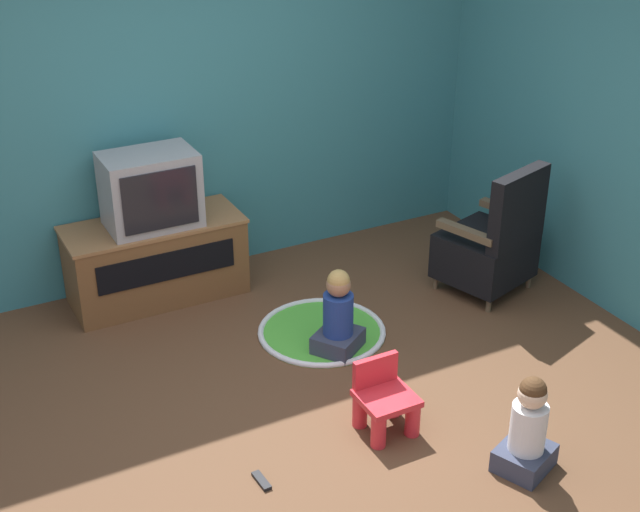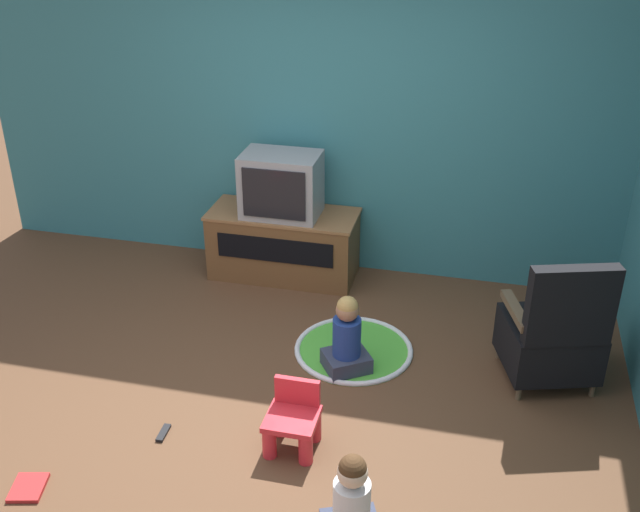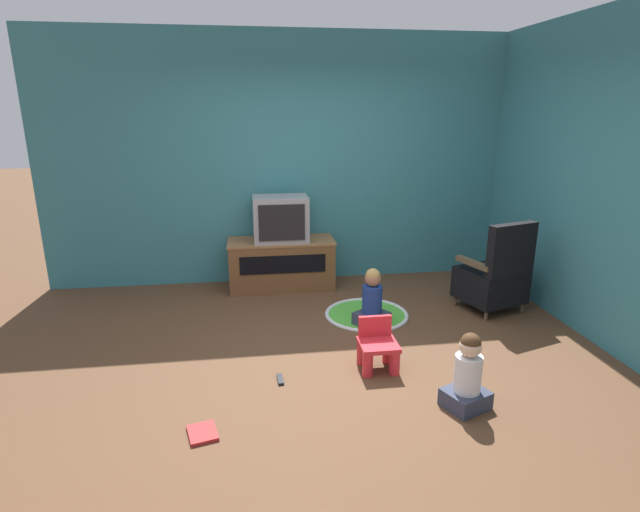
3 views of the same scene
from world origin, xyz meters
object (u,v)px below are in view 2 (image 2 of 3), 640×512
(tv_cabinet, at_px, (284,243))
(black_armchair, at_px, (553,335))
(child_watching_left, at_px, (347,339))
(remote_control, at_px, (163,433))
(yellow_kid_chair, at_px, (293,422))
(television, at_px, (281,185))
(child_watching_center, at_px, (352,506))
(book, at_px, (28,488))

(tv_cabinet, xyz_separation_m, black_armchair, (2.11, -1.02, 0.07))
(tv_cabinet, height_order, black_armchair, black_armchair)
(child_watching_left, xyz_separation_m, remote_control, (-0.94, -0.91, -0.24))
(remote_control, bearing_deg, child_watching_left, -48.91)
(black_armchair, distance_m, yellow_kid_chair, 1.80)
(child_watching_left, relative_size, remote_control, 3.78)
(tv_cabinet, bearing_deg, television, -90.00)
(child_watching_left, height_order, remote_control, child_watching_left)
(tv_cabinet, relative_size, child_watching_left, 2.12)
(tv_cabinet, relative_size, television, 1.98)
(television, height_order, yellow_kid_chair, television)
(child_watching_center, distance_m, remote_control, 1.40)
(yellow_kid_chair, xyz_separation_m, book, (-1.33, -0.69, -0.16))
(television, bearing_deg, tv_cabinet, 90.00)
(yellow_kid_chair, relative_size, child_watching_left, 0.70)
(tv_cabinet, distance_m, remote_control, 2.14)
(tv_cabinet, bearing_deg, child_watching_center, -67.26)
(yellow_kid_chair, xyz_separation_m, child_watching_center, (0.48, -0.63, 0.07))
(black_armchair, height_order, yellow_kid_chair, black_armchair)
(remote_control, bearing_deg, child_watching_center, -115.58)
(child_watching_left, distance_m, book, 2.13)
(remote_control, bearing_deg, tv_cabinet, -7.11)
(child_watching_center, distance_m, book, 1.82)
(tv_cabinet, bearing_deg, black_armchair, -25.66)
(remote_control, bearing_deg, black_armchair, -66.98)
(child_watching_left, xyz_separation_m, book, (-1.48, -1.51, -0.24))
(tv_cabinet, distance_m, television, 0.53)
(tv_cabinet, distance_m, child_watching_left, 1.44)
(child_watching_center, relative_size, remote_control, 3.71)
(tv_cabinet, relative_size, child_watching_center, 2.16)
(child_watching_left, bearing_deg, remote_control, -169.73)
(television, distance_m, book, 2.89)
(television, xyz_separation_m, yellow_kid_chair, (0.63, -1.99, -0.65))
(child_watching_center, bearing_deg, tv_cabinet, 89.81)
(tv_cabinet, bearing_deg, remote_control, -94.30)
(tv_cabinet, bearing_deg, child_watching_left, -56.90)
(yellow_kid_chair, bearing_deg, television, 107.88)
(black_armchair, xyz_separation_m, child_watching_left, (-1.33, -0.19, -0.11))
(yellow_kid_chair, distance_m, child_watching_center, 0.79)
(black_armchair, xyz_separation_m, book, (-2.81, -1.70, -0.35))
(book, bearing_deg, yellow_kid_chair, -76.59)
(black_armchair, relative_size, child_watching_center, 1.70)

